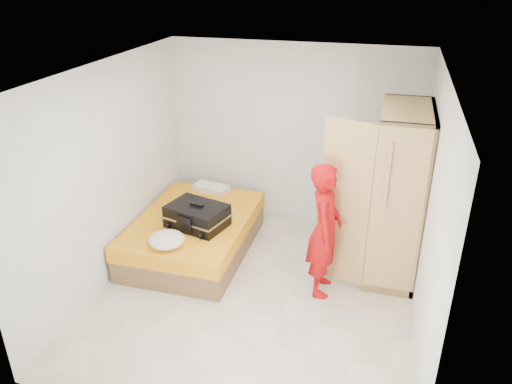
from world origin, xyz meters
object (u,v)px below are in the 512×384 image
(wardrobe, at_px, (393,198))
(round_cushion, at_px, (167,240))
(person, at_px, (325,230))
(bed, at_px, (194,234))
(suitcase, at_px, (197,216))

(wardrobe, bearing_deg, round_cushion, -159.04)
(person, height_order, round_cushion, person)
(wardrobe, bearing_deg, bed, -174.86)
(bed, height_order, round_cushion, round_cushion)
(person, bearing_deg, suitcase, 78.02)
(person, bearing_deg, bed, 72.67)
(suitcase, bearing_deg, wardrobe, 24.97)
(bed, bearing_deg, wardrobe, 5.14)
(person, bearing_deg, wardrobe, -52.06)
(bed, bearing_deg, suitcase, -54.66)
(wardrobe, distance_m, person, 0.98)
(bed, bearing_deg, round_cushion, -92.57)
(person, xyz_separation_m, suitcase, (-1.65, 0.23, -0.17))
(bed, xyz_separation_m, round_cushion, (-0.03, -0.75, 0.33))
(person, relative_size, suitcase, 1.92)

